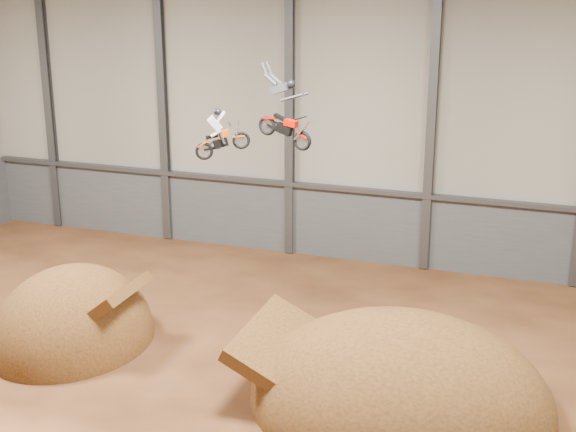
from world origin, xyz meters
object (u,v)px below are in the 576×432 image
object	(u,v)px
takeoff_ramp	(74,342)
landing_ramp	(399,404)
fmx_rider_b	(282,107)
fmx_rider_a	(225,129)

from	to	relation	value
takeoff_ramp	landing_ramp	world-z (taller)	takeoff_ramp
landing_ramp	takeoff_ramp	bearing A→B (deg)	177.89
fmx_rider_b	landing_ramp	bearing A→B (deg)	-15.71
fmx_rider_a	landing_ramp	bearing A→B (deg)	-40.58
landing_ramp	fmx_rider_a	xyz separation A→B (m)	(-6.62, 1.57, 8.33)
landing_ramp	fmx_rider_b	distance (m)	10.63
landing_ramp	fmx_rider_a	bearing A→B (deg)	166.65
fmx_rider_b	fmx_rider_a	bearing A→B (deg)	-131.02
fmx_rider_a	fmx_rider_b	size ratio (longest dim) A/B	0.66
landing_ramp	fmx_rider_b	xyz separation A→B (m)	(-4.97, 2.76, 8.99)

